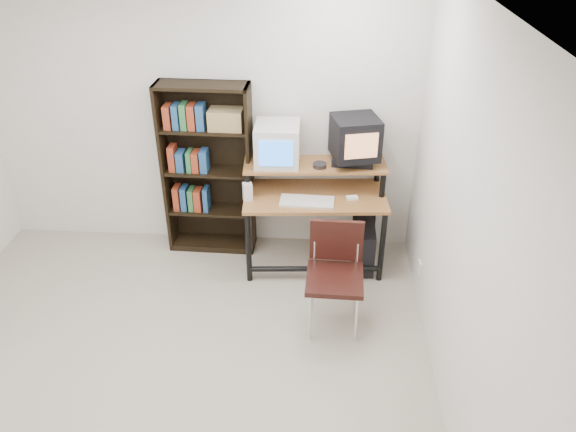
# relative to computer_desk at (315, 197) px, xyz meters

# --- Properties ---
(floor) EXTENTS (4.00, 4.00, 0.01)m
(floor) POSITION_rel_computer_desk_xyz_m (-1.07, -1.62, -0.70)
(floor) COLOR #AA9F8D
(floor) RESTS_ON ground
(ceiling) EXTENTS (4.00, 4.00, 0.01)m
(ceiling) POSITION_rel_computer_desk_xyz_m (-1.07, -1.62, 1.91)
(ceiling) COLOR white
(ceiling) RESTS_ON back_wall
(back_wall) EXTENTS (4.00, 0.01, 2.60)m
(back_wall) POSITION_rel_computer_desk_xyz_m (-1.07, 0.38, 0.61)
(back_wall) COLOR silver
(back_wall) RESTS_ON floor
(right_wall) EXTENTS (0.01, 4.00, 2.60)m
(right_wall) POSITION_rel_computer_desk_xyz_m (0.93, -1.62, 0.61)
(right_wall) COLOR silver
(right_wall) RESTS_ON floor
(computer_desk) EXTENTS (1.30, 0.72, 0.98)m
(computer_desk) POSITION_rel_computer_desk_xyz_m (0.00, 0.00, 0.00)
(computer_desk) COLOR #976131
(computer_desk) RESTS_ON floor
(crt_monitor) EXTENTS (0.39, 0.41, 0.37)m
(crt_monitor) POSITION_rel_computer_desk_xyz_m (-0.34, 0.11, 0.46)
(crt_monitor) COLOR beige
(crt_monitor) RESTS_ON computer_desk
(vcr) EXTENTS (0.38, 0.28, 0.08)m
(vcr) POSITION_rel_computer_desk_xyz_m (0.33, 0.15, 0.32)
(vcr) COLOR black
(vcr) RESTS_ON computer_desk
(crt_tv) EXTENTS (0.46, 0.45, 0.36)m
(crt_tv) POSITION_rel_computer_desk_xyz_m (0.34, 0.13, 0.54)
(crt_tv) COLOR black
(crt_tv) RESTS_ON vcr
(cd_spindle) EXTENTS (0.13, 0.13, 0.05)m
(cd_spindle) POSITION_rel_computer_desk_xyz_m (0.04, 0.03, 0.30)
(cd_spindle) COLOR #26262B
(cd_spindle) RESTS_ON computer_desk
(keyboard) EXTENTS (0.48, 0.23, 0.03)m
(keyboard) POSITION_rel_computer_desk_xyz_m (-0.06, -0.17, 0.04)
(keyboard) COLOR beige
(keyboard) RESTS_ON computer_desk
(mousepad) EXTENTS (0.25, 0.21, 0.01)m
(mousepad) POSITION_rel_computer_desk_xyz_m (0.33, -0.07, 0.03)
(mousepad) COLOR black
(mousepad) RESTS_ON computer_desk
(mouse) EXTENTS (0.11, 0.08, 0.03)m
(mouse) POSITION_rel_computer_desk_xyz_m (0.33, -0.08, 0.05)
(mouse) COLOR white
(mouse) RESTS_ON mousepad
(desk_speaker) EXTENTS (0.10, 0.09, 0.17)m
(desk_speaker) POSITION_rel_computer_desk_xyz_m (-0.59, -0.14, 0.11)
(desk_speaker) COLOR beige
(desk_speaker) RESTS_ON computer_desk
(pc_tower) EXTENTS (0.21, 0.45, 0.42)m
(pc_tower) POSITION_rel_computer_desk_xyz_m (0.46, -0.03, -0.48)
(pc_tower) COLOR black
(pc_tower) RESTS_ON floor
(school_chair) EXTENTS (0.46, 0.46, 0.88)m
(school_chair) POSITION_rel_computer_desk_xyz_m (0.18, -0.83, -0.15)
(school_chair) COLOR black
(school_chair) RESTS_ON floor
(bookshelf) EXTENTS (0.83, 0.30, 1.65)m
(bookshelf) POSITION_rel_computer_desk_xyz_m (-1.00, 0.23, 0.16)
(bookshelf) COLOR black
(bookshelf) RESTS_ON floor
(wall_outlet) EXTENTS (0.02, 0.08, 0.12)m
(wall_outlet) POSITION_rel_computer_desk_xyz_m (0.91, -0.47, -0.39)
(wall_outlet) COLOR beige
(wall_outlet) RESTS_ON right_wall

